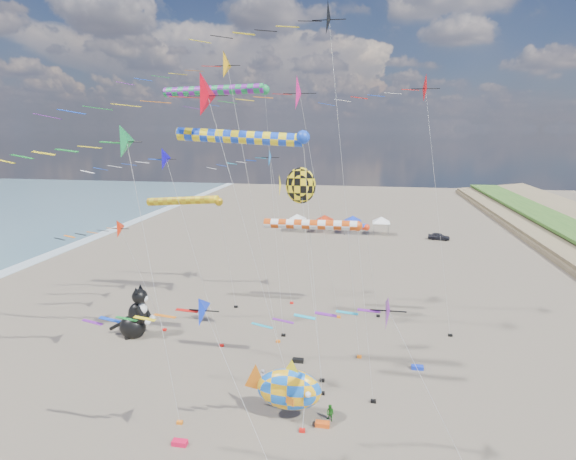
# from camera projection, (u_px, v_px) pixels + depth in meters

# --- Properties ---
(delta_kite_0) EXTENTS (11.35, 2.55, 22.98)m
(delta_kite_0) POSITION_uv_depth(u_px,v_px,m) (425.00, 90.00, 36.57)
(delta_kite_0) COLOR #C80406
(delta_kite_0) RESTS_ON ground
(delta_kite_1) EXTENTS (9.32, 1.82, 10.67)m
(delta_kite_1) POSITION_uv_depth(u_px,v_px,m) (115.00, 231.00, 40.43)
(delta_kite_1) COLOR red
(delta_kite_1) RESTS_ON ground
(delta_kite_2) EXTENTS (8.71, 2.01, 16.66)m
(delta_kite_2) POSITION_uv_depth(u_px,v_px,m) (262.00, 160.00, 45.41)
(delta_kite_2) COLOR blue
(delta_kite_2) RESTS_ON ground
(delta_kite_3) EXTENTS (11.26, 2.01, 16.99)m
(delta_kite_3) POSITION_uv_depth(u_px,v_px,m) (156.00, 164.00, 36.18)
(delta_kite_3) COLOR #1206C6
(delta_kite_3) RESTS_ON ground
(delta_kite_4) EXTENTS (14.03, 3.34, 23.23)m
(delta_kite_4) POSITION_uv_depth(u_px,v_px,m) (303.00, 95.00, 40.58)
(delta_kite_4) COLOR #DC1A72
(delta_kite_4) RESTS_ON ground
(delta_kite_5) EXTENTS (11.02, 2.06, 18.76)m
(delta_kite_5) POSITION_uv_depth(u_px,v_px,m) (96.00, 147.00, 25.46)
(delta_kite_5) COLOR #178E44
(delta_kite_5) RESTS_ON ground
(delta_kite_6) EXTENTS (12.76, 2.66, 27.29)m
(delta_kite_6) POSITION_uv_depth(u_px,v_px,m) (318.00, 23.00, 31.84)
(delta_kite_6) COLOR black
(delta_kite_6) RESTS_ON ground
(delta_kite_7) EXTENTS (15.86, 2.89, 21.87)m
(delta_kite_7) POSITION_uv_depth(u_px,v_px,m) (209.00, 98.00, 27.04)
(delta_kite_7) COLOR red
(delta_kite_7) RESTS_ON ground
(delta_kite_8) EXTENTS (10.26, 1.96, 10.76)m
(delta_kite_8) POSITION_uv_depth(u_px,v_px,m) (397.00, 321.00, 21.33)
(delta_kite_8) COLOR purple
(delta_kite_8) RESTS_ON ground
(delta_kite_9) EXTENTS (9.69, 1.63, 10.95)m
(delta_kite_9) POSITION_uv_depth(u_px,v_px,m) (189.00, 327.00, 20.08)
(delta_kite_9) COLOR #1131E0
(delta_kite_9) RESTS_ON ground
(delta_kite_10) EXTENTS (11.93, 2.25, 24.30)m
(delta_kite_10) POSITION_uv_depth(u_px,v_px,m) (223.00, 71.00, 35.23)
(delta_kite_10) COLOR #FFB312
(delta_kite_10) RESTS_ON ground
(windsock_0) EXTENTS (10.38, 0.84, 21.88)m
(windsock_0) POSITION_uv_depth(u_px,v_px,m) (218.00, 91.00, 36.91)
(windsock_0) COLOR #198A45
(windsock_0) RESTS_ON ground
(windsock_1) EXTENTS (9.89, 0.88, 18.29)m
(windsock_1) POSITION_uv_depth(u_px,v_px,m) (247.00, 138.00, 28.72)
(windsock_1) COLOR blue
(windsock_1) RESTS_ON ground
(windsock_2) EXTENTS (9.36, 0.86, 11.67)m
(windsock_2) POSITION_uv_depth(u_px,v_px,m) (187.00, 201.00, 45.57)
(windsock_2) COLOR gold
(windsock_2) RESTS_ON ground
(windsock_3) EXTENTS (7.70, 0.66, 12.70)m
(windsock_3) POSITION_uv_depth(u_px,v_px,m) (316.00, 226.00, 28.81)
(windsock_3) COLOR #D1470E
(windsock_3) RESTS_ON ground
(windsock_4) EXTENTS (7.59, 0.66, 9.45)m
(windsock_4) POSITION_uv_depth(u_px,v_px,m) (339.00, 227.00, 43.60)
(windsock_4) COLOR red
(windsock_4) RESTS_ON ground
(angelfish_kite) EXTENTS (3.74, 3.02, 15.68)m
(angelfish_kite) POSITION_uv_depth(u_px,v_px,m) (298.00, 187.00, 32.52)
(angelfish_kite) COLOR yellow
(angelfish_kite) RESTS_ON ground
(cat_inflatable) EXTENTS (3.63, 1.83, 4.88)m
(cat_inflatable) POSITION_uv_depth(u_px,v_px,m) (134.00, 311.00, 40.12)
(cat_inflatable) COLOR black
(cat_inflatable) RESTS_ON ground
(fish_inflatable) EXTENTS (5.61, 2.68, 4.34)m
(fish_inflatable) POSITION_uv_depth(u_px,v_px,m) (288.00, 389.00, 28.48)
(fish_inflatable) COLOR blue
(fish_inflatable) RESTS_ON ground
(person_adult) EXTENTS (0.66, 0.65, 1.54)m
(person_adult) POSITION_uv_depth(u_px,v_px,m) (263.00, 379.00, 32.26)
(person_adult) COLOR gray
(person_adult) RESTS_ON ground
(child_green) EXTENTS (0.68, 0.64, 1.11)m
(child_green) POSITION_uv_depth(u_px,v_px,m) (330.00, 413.00, 28.79)
(child_green) COLOR #1E751B
(child_green) RESTS_ON ground
(child_blue) EXTENTS (0.60, 0.67, 1.09)m
(child_blue) POSITION_uv_depth(u_px,v_px,m) (308.00, 396.00, 30.60)
(child_blue) COLOR #273ABE
(child_blue) RESTS_ON ground
(kite_bag_0) EXTENTS (0.90, 0.44, 0.30)m
(kite_bag_0) POSITION_uv_depth(u_px,v_px,m) (180.00, 443.00, 26.64)
(kite_bag_0) COLOR #E5103D
(kite_bag_0) RESTS_ON ground
(kite_bag_1) EXTENTS (0.90, 0.44, 0.30)m
(kite_bag_1) POSITION_uv_depth(u_px,v_px,m) (298.00, 360.00, 36.14)
(kite_bag_1) COLOR black
(kite_bag_1) RESTS_ON ground
(kite_bag_2) EXTENTS (0.90, 0.44, 0.30)m
(kite_bag_2) POSITION_uv_depth(u_px,v_px,m) (417.00, 367.00, 35.07)
(kite_bag_2) COLOR #1431CA
(kite_bag_2) RESTS_ON ground
(kite_bag_3) EXTENTS (0.90, 0.44, 0.30)m
(kite_bag_3) POSITION_uv_depth(u_px,v_px,m) (322.00, 424.00, 28.33)
(kite_bag_3) COLOR #E34F13
(kite_bag_3) RESTS_ON ground
(tent_row) EXTENTS (19.20, 4.20, 3.80)m
(tent_row) POSITION_uv_depth(u_px,v_px,m) (339.00, 216.00, 80.21)
(tent_row) COLOR white
(tent_row) RESTS_ON ground
(parked_car) EXTENTS (3.74, 2.03, 1.21)m
(parked_car) POSITION_uv_depth(u_px,v_px,m) (439.00, 236.00, 75.99)
(parked_car) COLOR #26262D
(parked_car) RESTS_ON ground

